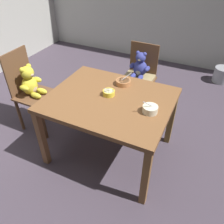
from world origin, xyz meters
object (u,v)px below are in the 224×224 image
(teddy_chair_near_left, at_px, (31,86))
(metal_pail, at_px, (222,75))
(dining_table, at_px, (110,105))
(porridge_bowl_yellow_center, at_px, (109,93))
(porridge_bowl_cream_near_right, at_px, (150,109))
(porridge_bowl_terracotta_far_center, at_px, (123,82))
(teddy_chair_far_center, at_px, (139,74))

(teddy_chair_near_left, bearing_deg, metal_pail, 47.35)
(dining_table, height_order, porridge_bowl_yellow_center, porridge_bowl_yellow_center)
(teddy_chair_near_left, xyz_separation_m, porridge_bowl_cream_near_right, (1.40, -0.07, 0.19))
(teddy_chair_near_left, distance_m, porridge_bowl_terracotta_far_center, 1.06)
(teddy_chair_far_center, relative_size, porridge_bowl_yellow_center, 7.17)
(teddy_chair_far_center, xyz_separation_m, porridge_bowl_cream_near_right, (0.42, -0.92, 0.21))
(dining_table, relative_size, metal_pail, 4.23)
(teddy_chair_far_center, distance_m, porridge_bowl_yellow_center, 0.86)
(teddy_chair_near_left, distance_m, metal_pail, 2.92)
(teddy_chair_near_left, relative_size, porridge_bowl_yellow_center, 7.79)
(porridge_bowl_terracotta_far_center, bearing_deg, porridge_bowl_yellow_center, -100.79)
(porridge_bowl_yellow_center, relative_size, metal_pail, 0.45)
(metal_pail, bearing_deg, porridge_bowl_cream_near_right, -104.23)
(teddy_chair_near_left, bearing_deg, porridge_bowl_yellow_center, 0.89)
(porridge_bowl_yellow_center, bearing_deg, dining_table, -55.78)
(dining_table, bearing_deg, porridge_bowl_terracotta_far_center, 87.05)
(dining_table, xyz_separation_m, teddy_chair_far_center, (-0.02, 0.88, -0.09))
(porridge_bowl_cream_near_right, bearing_deg, porridge_bowl_terracotta_far_center, 139.82)
(metal_pail, bearing_deg, dining_table, -113.96)
(teddy_chair_near_left, bearing_deg, porridge_bowl_cream_near_right, -2.97)
(porridge_bowl_cream_near_right, bearing_deg, porridge_bowl_yellow_center, 168.37)
(teddy_chair_far_center, distance_m, porridge_bowl_cream_near_right, 1.04)
(dining_table, distance_m, teddy_chair_far_center, 0.89)
(teddy_chair_near_left, height_order, porridge_bowl_terracotta_far_center, teddy_chair_near_left)
(porridge_bowl_terracotta_far_center, height_order, metal_pail, porridge_bowl_terracotta_far_center)
(porridge_bowl_yellow_center, relative_size, porridge_bowl_cream_near_right, 0.93)
(teddy_chair_near_left, height_order, metal_pail, teddy_chair_near_left)
(teddy_chair_far_center, height_order, porridge_bowl_terracotta_far_center, teddy_chair_far_center)
(teddy_chair_near_left, distance_m, porridge_bowl_yellow_center, 0.99)
(teddy_chair_far_center, bearing_deg, dining_table, 2.22)
(dining_table, xyz_separation_m, porridge_bowl_cream_near_right, (0.40, -0.04, 0.11))
(teddy_chair_far_center, relative_size, porridge_bowl_terracotta_far_center, 5.82)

